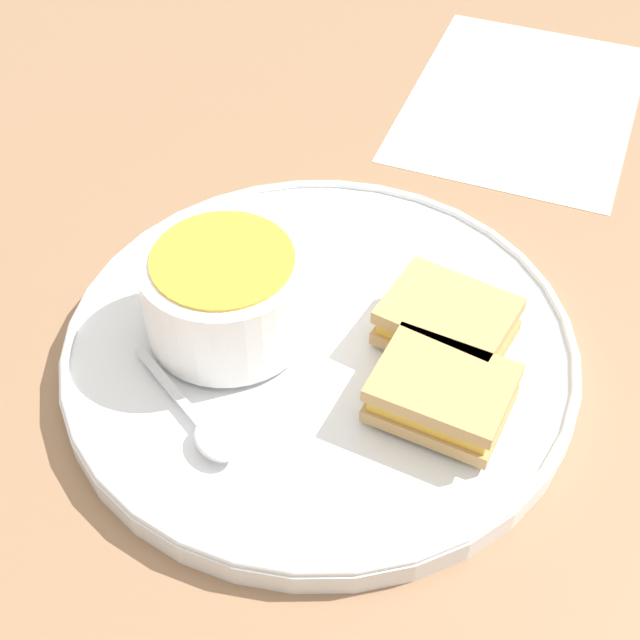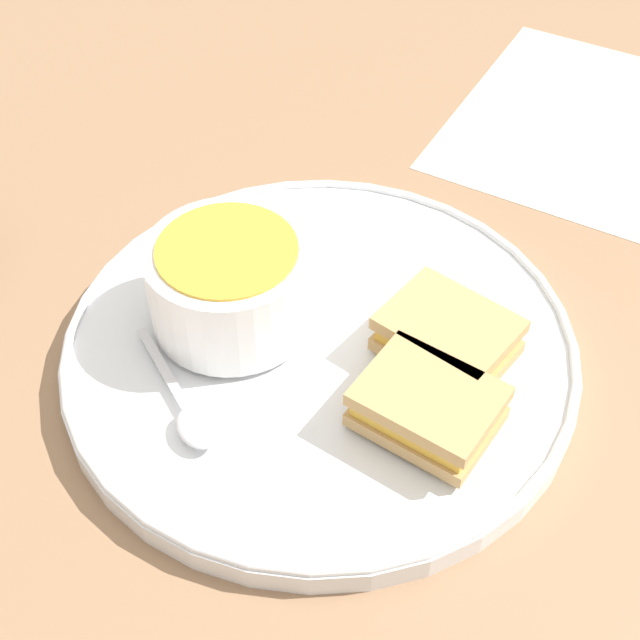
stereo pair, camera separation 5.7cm
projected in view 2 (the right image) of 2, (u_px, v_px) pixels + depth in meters
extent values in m
plane|color=#8E6B4C|center=(320.00, 359.00, 0.60)|extent=(2.40, 2.40, 0.00)
cylinder|color=white|center=(320.00, 350.00, 0.59)|extent=(0.34, 0.34, 0.02)
torus|color=white|center=(320.00, 340.00, 0.58)|extent=(0.34, 0.34, 0.01)
cylinder|color=white|center=(233.00, 313.00, 0.59)|extent=(0.06, 0.06, 0.01)
cylinder|color=white|center=(230.00, 285.00, 0.57)|extent=(0.11, 0.11, 0.06)
cylinder|color=gold|center=(227.00, 252.00, 0.55)|extent=(0.09, 0.09, 0.01)
cube|color=silver|center=(165.00, 371.00, 0.56)|extent=(0.05, 0.07, 0.00)
ellipsoid|color=silver|center=(198.00, 427.00, 0.53)|extent=(0.04, 0.04, 0.01)
cube|color=tan|center=(426.00, 416.00, 0.53)|extent=(0.10, 0.09, 0.01)
cube|color=gold|center=(428.00, 406.00, 0.52)|extent=(0.09, 0.09, 0.01)
cube|color=tan|center=(429.00, 396.00, 0.52)|extent=(0.10, 0.09, 0.01)
cube|color=tan|center=(446.00, 345.00, 0.57)|extent=(0.10, 0.10, 0.01)
cube|color=gold|center=(448.00, 335.00, 0.56)|extent=(0.09, 0.09, 0.01)
cube|color=tan|center=(449.00, 325.00, 0.56)|extent=(0.10, 0.10, 0.01)
cube|color=white|center=(576.00, 120.00, 0.79)|extent=(0.30, 0.33, 0.00)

